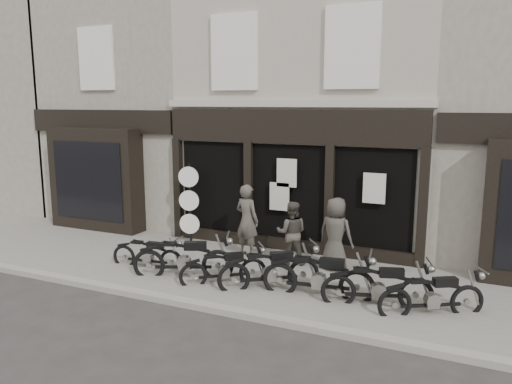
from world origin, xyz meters
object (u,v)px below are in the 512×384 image
at_px(motorcycle_4, 319,280).
at_px(motorcycle_5, 378,290).
at_px(man_right, 336,234).
at_px(motorcycle_1, 185,262).
at_px(man_centre, 292,233).
at_px(advert_sign_post, 190,207).
at_px(motorcycle_2, 224,271).
at_px(motorcycle_6, 432,300).
at_px(man_left, 247,220).
at_px(motorcycle_3, 270,273).
at_px(motorcycle_0, 148,257).

xyz_separation_m(motorcycle_4, motorcycle_5, (1.21, 0.03, -0.03)).
bearing_deg(man_right, motorcycle_1, 41.41).
height_order(man_centre, advert_sign_post, advert_sign_post).
xyz_separation_m(motorcycle_2, man_right, (2.01, 1.86, 0.62)).
bearing_deg(motorcycle_6, motorcycle_5, 148.59).
relative_size(motorcycle_5, advert_sign_post, 0.89).
relative_size(motorcycle_1, man_right, 1.25).
height_order(motorcycle_6, man_left, man_left).
xyz_separation_m(motorcycle_2, man_left, (-0.38, 1.99, 0.69)).
distance_m(motorcycle_2, motorcycle_4, 2.16).
bearing_deg(motorcycle_2, man_right, 5.30).
xyz_separation_m(motorcycle_6, advert_sign_post, (-6.78, 2.29, 0.77)).
bearing_deg(motorcycle_2, motorcycle_3, -29.84).
relative_size(motorcycle_4, advert_sign_post, 0.99).
relative_size(motorcycle_1, motorcycle_2, 1.30).
distance_m(motorcycle_1, advert_sign_post, 2.86).
xyz_separation_m(motorcycle_5, man_right, (-1.36, 1.71, 0.58)).
height_order(motorcycle_4, man_right, man_right).
xyz_separation_m(motorcycle_0, man_left, (1.82, 1.81, 0.70)).
xyz_separation_m(man_centre, advert_sign_post, (-3.29, 0.58, 0.26)).
distance_m(motorcycle_2, motorcycle_3, 1.06).
relative_size(motorcycle_0, motorcycle_4, 0.81).
xyz_separation_m(motorcycle_2, advert_sign_post, (-2.39, 2.42, 0.79)).
xyz_separation_m(motorcycle_1, motorcycle_6, (5.43, 0.13, -0.05)).
bearing_deg(man_right, motorcycle_6, 154.03).
height_order(motorcycle_5, man_right, man_right).
xyz_separation_m(motorcycle_6, man_right, (-2.38, 1.73, 0.60)).
bearing_deg(motorcycle_4, advert_sign_post, 145.12).
distance_m(motorcycle_6, man_centre, 3.92).
height_order(motorcycle_0, motorcycle_6, motorcycle_6).
bearing_deg(motorcycle_5, man_centre, 127.77).
bearing_deg(man_centre, advert_sign_post, -25.24).
bearing_deg(motorcycle_2, man_left, 63.40).
xyz_separation_m(motorcycle_5, man_left, (-3.75, 1.83, 0.65)).
distance_m(motorcycle_5, man_centre, 3.03).
xyz_separation_m(motorcycle_4, man_left, (-2.54, 1.86, 0.62)).
distance_m(motorcycle_4, man_centre, 2.18).
xyz_separation_m(motorcycle_2, motorcycle_3, (1.05, 0.14, 0.06)).
bearing_deg(advert_sign_post, man_centre, -25.94).
height_order(motorcycle_1, motorcycle_6, motorcycle_1).
height_order(motorcycle_2, man_centre, man_centre).
xyz_separation_m(man_right, advert_sign_post, (-4.40, 0.56, 0.16)).
height_order(motorcycle_2, motorcycle_3, motorcycle_3).
distance_m(man_right, advert_sign_post, 4.44).
relative_size(motorcycle_5, man_right, 1.21).
xyz_separation_m(motorcycle_3, man_right, (0.96, 1.72, 0.57)).
height_order(motorcycle_1, motorcycle_5, motorcycle_1).
height_order(motorcycle_0, man_left, man_left).
bearing_deg(motorcycle_1, motorcycle_4, -21.62).
relative_size(motorcycle_0, motorcycle_2, 1.13).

